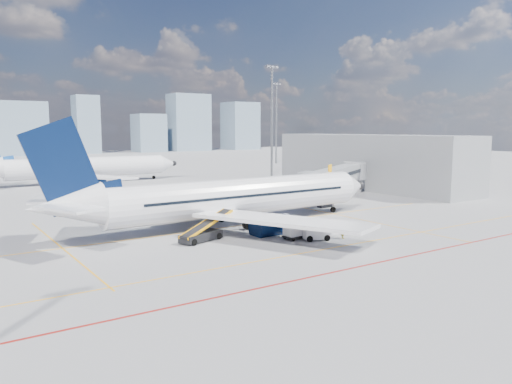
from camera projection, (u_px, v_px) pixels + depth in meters
ground at (285, 238)px, 51.13m from camera, size 420.00×420.00×0.00m
apron_markings at (305, 246)px, 47.59m from camera, size 90.00×35.12×0.01m
jet_bridge at (339, 176)px, 77.60m from camera, size 23.55×15.78×6.30m
terminal_block at (370, 161)px, 94.04m from camera, size 10.00×42.00×10.00m
floodlight_mast_ne at (272, 118)px, 115.72m from camera, size 3.20×0.61×25.45m
floodlight_mast_far at (276, 121)px, 159.48m from camera, size 3.20×0.61×25.45m
distant_skyline at (13, 126)px, 207.24m from camera, size 251.88×15.48×29.39m
main_aircraft at (228, 199)px, 56.75m from camera, size 43.91×38.26×12.79m
second_aircraft at (79, 168)px, 101.46m from camera, size 42.64×37.16×12.42m
baggage_tug at (315, 232)px, 49.88m from camera, size 2.85×2.27×1.75m
cargo_dolly at (299, 229)px, 50.77m from camera, size 3.47×1.77×1.84m
belt_loader at (202, 234)px, 49.57m from camera, size 6.77×3.51×2.74m
ramp_worker at (343, 230)px, 50.72m from camera, size 0.62×0.74×1.74m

